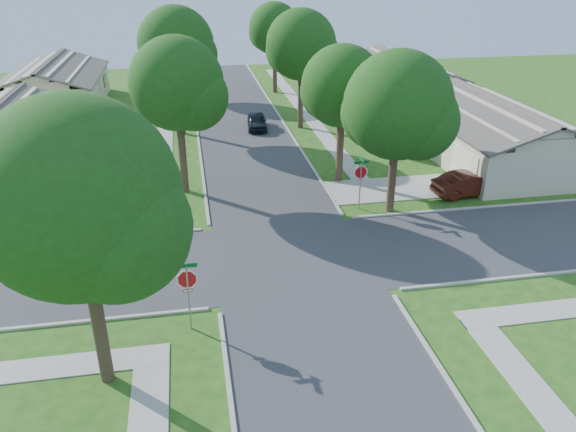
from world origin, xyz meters
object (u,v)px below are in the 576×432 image
at_px(stop_sign_sw, 187,282).
at_px(tree_e_near, 343,90).
at_px(house_ne_near, 494,138).
at_px(tree_w_far, 177,38).
at_px(tree_ne_corner, 399,110).
at_px(tree_w_mid, 177,48).
at_px(tree_e_mid, 302,48).
at_px(car_driveway, 468,184).
at_px(tree_w_near, 178,88).
at_px(stop_sign_ne, 361,174).
at_px(house_nw_near, 5,146).
at_px(tree_e_far, 275,31).
at_px(tree_sw_corner, 81,207).
at_px(house_nw_far, 56,90).
at_px(house_ne_far, 399,83).
at_px(car_curb_west, 193,70).
at_px(car_curb_east, 257,121).

distance_m(stop_sign_sw, tree_e_near, 17.04).
bearing_deg(house_ne_near, tree_w_far, 131.90).
bearing_deg(tree_ne_corner, tree_w_far, 110.28).
bearing_deg(tree_w_mid, tree_ne_corner, -56.78).
xyz_separation_m(tree_e_mid, car_driveway, (6.74, -15.51, -5.56)).
bearing_deg(tree_w_near, stop_sign_ne, -24.74).
distance_m(tree_w_far, tree_ne_corner, 31.77).
bearing_deg(house_nw_near, tree_e_far, 42.50).
distance_m(stop_sign_sw, tree_w_near, 14.30).
distance_m(tree_sw_corner, house_nw_far, 40.20).
xyz_separation_m(tree_e_far, house_ne_near, (11.24, -23.01, -4.46)).
relative_size(tree_w_near, house_nw_near, 0.66).
distance_m(tree_w_near, house_ne_far, 29.10).
xyz_separation_m(tree_e_near, tree_w_near, (-9.40, 0.00, 0.47)).
distance_m(stop_sign_sw, tree_e_far, 40.04).
bearing_deg(car_curb_west, tree_w_mid, 90.16).
bearing_deg(tree_e_near, tree_ne_corner, -71.47).
height_order(tree_e_far, house_ne_far, tree_e_far).
distance_m(house_nw_near, car_curb_west, 31.80).
bearing_deg(tree_sw_corner, house_nw_near, 111.26).
height_order(house_ne_near, car_driveway, house_ne_near).
bearing_deg(stop_sign_sw, tree_e_far, 76.27).
bearing_deg(tree_w_mid, stop_sign_sw, -90.13).
height_order(tree_w_near, tree_w_mid, tree_w_mid).
bearing_deg(tree_ne_corner, car_curb_west, 103.48).
height_order(tree_sw_corner, car_driveway, tree_sw_corner).
height_order(tree_w_far, house_nw_near, tree_w_far).
relative_size(tree_e_mid, tree_e_far, 1.06).
height_order(house_nw_far, car_driveway, house_nw_far).
distance_m(house_ne_far, house_nw_far, 32.12).
bearing_deg(house_nw_far, tree_w_mid, -44.07).
bearing_deg(tree_sw_corner, stop_sign_sw, 39.97).
height_order(tree_e_near, tree_w_mid, tree_w_mid).
distance_m(stop_sign_ne, tree_sw_corner, 17.38).
xyz_separation_m(stop_sign_ne, house_ne_far, (11.29, 24.30, -0.51)).
xyz_separation_m(tree_e_near, tree_e_far, (0.00, 25.00, 0.34)).
distance_m(stop_sign_sw, house_nw_far, 38.40).
bearing_deg(tree_e_near, house_nw_near, 163.89).
height_order(house_ne_near, car_curb_east, house_ne_near).
xyz_separation_m(house_ne_near, car_curb_east, (-14.79, 10.27, -0.87)).
bearing_deg(tree_e_far, tree_e_mid, -89.98).
height_order(tree_e_far, tree_ne_corner, tree_e_far).
xyz_separation_m(tree_w_far, house_ne_near, (20.64, -23.01, -3.99)).
distance_m(tree_w_near, car_curb_east, 14.64).
distance_m(tree_e_mid, car_curb_east, 6.65).
relative_size(tree_w_far, house_nw_far, 0.59).
xyz_separation_m(house_ne_far, car_driveway, (-4.49, -23.50, -0.83)).
distance_m(tree_sw_corner, house_ne_far, 43.20).
height_order(tree_e_far, car_curb_east, tree_e_far).
bearing_deg(house_ne_near, stop_sign_ne, -150.86).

